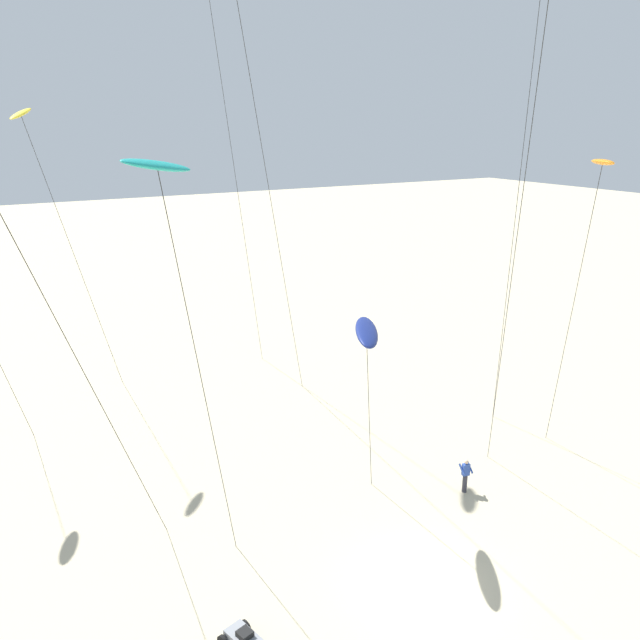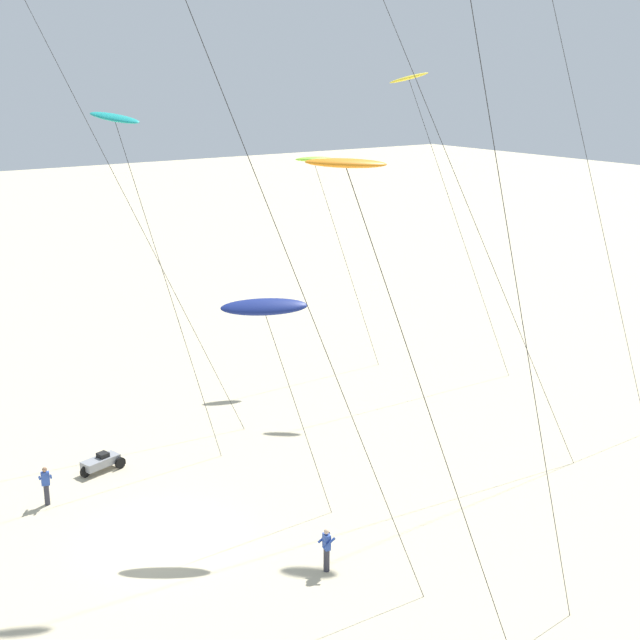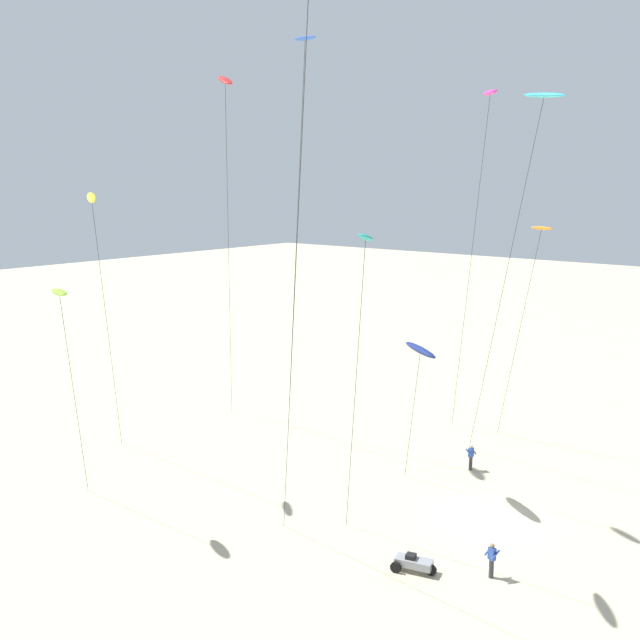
{
  "view_description": "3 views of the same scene",
  "coord_description": "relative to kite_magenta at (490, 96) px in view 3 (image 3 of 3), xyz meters",
  "views": [
    {
      "loc": [
        -12.74,
        -14.47,
        16.37
      ],
      "look_at": [
        -0.37,
        7.32,
        8.34
      ],
      "focal_mm": 34.67,
      "sensor_mm": 36.0,
      "label": 1
    },
    {
      "loc": [
        28.15,
        -12.27,
        17.31
      ],
      "look_at": [
        -4.64,
        10.55,
        5.88
      ],
      "focal_mm": 49.66,
      "sensor_mm": 36.0,
      "label": 2
    },
    {
      "loc": [
        -33.11,
        -15.38,
        17.5
      ],
      "look_at": [
        -2.57,
        9.48,
        10.02
      ],
      "focal_mm": 40.18,
      "sensor_mm": 36.0,
      "label": 3
    }
  ],
  "objects": [
    {
      "name": "kite_blue",
      "position": [
        -11.72,
        4.96,
        1.25
      ],
      "size": [
        8.38,
        9.4,
        25.17
      ],
      "color": "blue",
      "rests_on": "ground"
    },
    {
      "name": "kite_magenta",
      "position": [
        0.0,
        0.0,
        0.0
      ],
      "size": [
        4.81,
        4.7,
        23.43
      ],
      "color": "#D8339E",
      "rests_on": "ground"
    },
    {
      "name": "kite_lime",
      "position": [
        -22.91,
        11.43,
        -10.69
      ],
      "size": [
        3.37,
        4.02,
        12.41
      ],
      "color": "#8CD833",
      "rests_on": "ground"
    },
    {
      "name": "ground_plane",
      "position": [
        -8.81,
        -5.31,
        -22.82
      ],
      "size": [
        260.0,
        260.0,
        0.0
      ],
      "primitive_type": "plane",
      "color": "beige"
    },
    {
      "name": "kite_flyer_nearest",
      "position": [
        -3.43,
        -1.45,
        -21.93
      ],
      "size": [
        0.62,
        0.6,
        1.67
      ],
      "color": "#33333D",
      "rests_on": "ground"
    },
    {
      "name": "kite_cyan",
      "position": [
        -5.96,
        -5.84,
        -1.22
      ],
      "size": [
        6.71,
        7.71,
        22.16
      ],
      "color": "#33BFE0",
      "rests_on": "ground"
    },
    {
      "name": "beach_buggy",
      "position": [
        -15.84,
        -4.96,
        -22.39
      ],
      "size": [
        1.31,
        2.13,
        0.82
      ],
      "color": "gray",
      "rests_on": "ground"
    },
    {
      "name": "kite_teal",
      "position": [
        -16.94,
        -2.85,
        -7.72
      ],
      "size": [
        4.11,
        3.99,
        15.64
      ],
      "color": "teal",
      "rests_on": "ground"
    },
    {
      "name": "kite_navy",
      "position": [
        -8.62,
        -0.72,
        -14.32
      ],
      "size": [
        3.15,
        3.62,
        8.93
      ],
      "color": "navy",
      "rests_on": "ground"
    },
    {
      "name": "kite_flyer_middle",
      "position": [
        -14.06,
        -8.0,
        -21.93
      ],
      "size": [
        0.64,
        0.66,
        1.67
      ],
      "color": "#33333D",
      "rests_on": "ground"
    },
    {
      "name": "kite_orange",
      "position": [
        0.47,
        -3.52,
        -8.16
      ],
      "size": [
        4.48,
        4.91,
        15.07
      ],
      "color": "orange",
      "rests_on": "ground"
    },
    {
      "name": "kite_red",
      "position": [
        -9.27,
        13.58,
        0.74
      ],
      "size": [
        5.74,
        6.41,
        24.44
      ],
      "color": "red",
      "rests_on": "ground"
    },
    {
      "name": "kite_yellow",
      "position": [
        -18.52,
        14.82,
        -6.45
      ],
      "size": [
        5.04,
        5.66,
        17.15
      ],
      "color": "yellow",
      "rests_on": "ground"
    }
  ]
}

